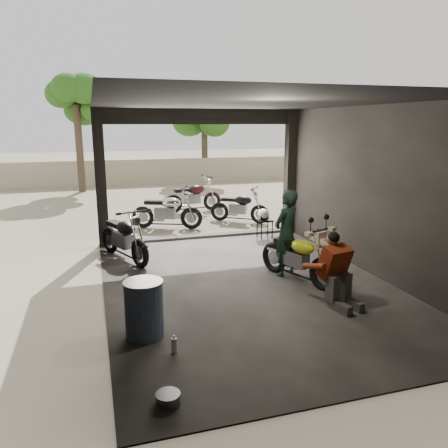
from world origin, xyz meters
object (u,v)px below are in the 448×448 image
outside_bike_a (167,208)px  rider (286,234)px  stool (265,222)px  oil_drum (144,310)px  main_bike (298,253)px  helmet (263,214)px  mechanic (340,272)px  outside_bike_c (239,205)px  sign_post (324,165)px  left_bike (124,234)px  outside_bike_b (193,194)px

outside_bike_a → rider: rider is taller
stool → oil_drum: 5.68m
main_bike → helmet: bearing=59.1°
outside_bike_a → mechanic: size_ratio=1.49×
main_bike → helmet: (0.55, 3.08, 0.08)m
outside_bike_c → stool: outside_bike_c is taller
oil_drum → helmet: bearing=51.8°
main_bike → stool: size_ratio=3.35×
outside_bike_a → helmet: (2.16, -1.74, 0.05)m
sign_post → outside_bike_a: bearing=-177.1°
main_bike → rider: bearing=82.9°
main_bike → oil_drum: main_bike is taller
left_bike → helmet: 3.61m
left_bike → outside_bike_a: 2.92m
outside_bike_b → rider: rider is taller
left_bike → oil_drum: size_ratio=2.13×
left_bike → outside_bike_c: 4.49m
outside_bike_c → rider: size_ratio=0.93×
outside_bike_c → mechanic: bearing=-148.9°
stool → sign_post: sign_post is taller
outside_bike_b → stool: (1.00, -3.81, -0.18)m
main_bike → outside_bike_a: 5.08m
outside_bike_a → sign_post: 4.48m
outside_bike_c → mechanic: 6.27m
main_bike → outside_bike_c: (0.57, 5.00, -0.02)m
outside_bike_a → helmet: bearing=-106.8°
left_bike → mechanic: mechanic is taller
outside_bike_c → outside_bike_b: bearing=63.0°
outside_bike_b → oil_drum: (-2.55, -8.25, -0.19)m
left_bike → oil_drum: left_bike is taller
helmet → sign_post: size_ratio=0.12×
main_bike → rider: rider is taller
main_bike → outside_bike_a: size_ratio=0.95×
oil_drum → rider: bearing=31.1°
outside_bike_a → outside_bike_c: (2.18, 0.18, -0.06)m
main_bike → stool: 3.11m
oil_drum → outside_bike_b: bearing=72.8°
rider → mechanic: 1.63m
outside_bike_a → stool: outside_bike_a is taller
helmet → oil_drum: (-3.51, -4.46, -0.23)m
outside_bike_b → helmet: 3.91m
helmet → oil_drum: oil_drum is taller
rider → oil_drum: rider is taller
sign_post → helmet: bearing=-144.2°
stool → helmet: helmet is taller
left_bike → outside_bike_c: (3.53, 2.76, -0.05)m
outside_bike_a → oil_drum: 6.36m
rider → mechanic: rider is taller
main_bike → outside_bike_b: (-0.41, 6.86, 0.04)m
outside_bike_c → stool: 1.95m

